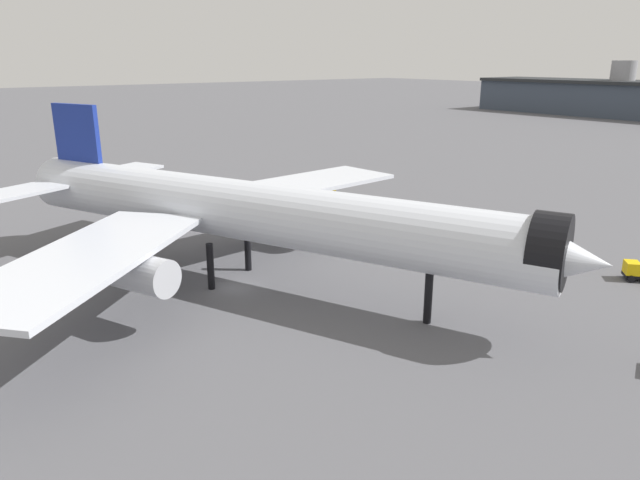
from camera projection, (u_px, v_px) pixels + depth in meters
name	position (u px, v px, depth m)	size (l,w,h in m)	color
ground	(234.00, 287.00, 55.19)	(900.00, 900.00, 0.00)	#56565B
airliner_near_gate	(247.00, 212.00, 54.17)	(58.46, 52.47, 16.15)	silver
service_truck_front	(317.00, 187.00, 91.18)	(4.99, 5.84, 3.00)	black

